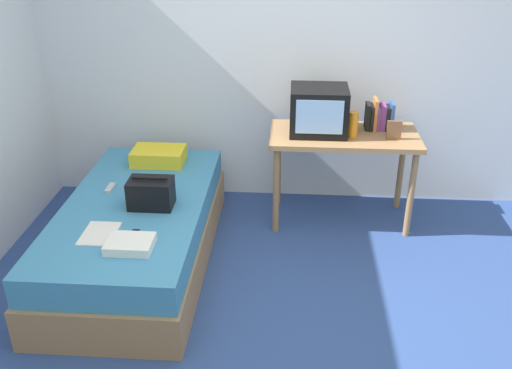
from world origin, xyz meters
TOP-DOWN VIEW (x-y plane):
  - ground_plane at (0.00, 0.00)m, footprint 8.00×8.00m
  - wall_back at (0.00, 2.00)m, footprint 5.20×0.10m
  - bed at (-0.91, 0.78)m, footprint 1.00×2.00m
  - desk at (0.59, 1.53)m, footprint 1.16×0.60m
  - tv at (0.38, 1.54)m, footprint 0.44×0.39m
  - water_bottle at (0.64, 1.46)m, footprint 0.08×0.08m
  - book_row at (0.87, 1.65)m, footprint 0.21×0.17m
  - picture_frame at (0.95, 1.43)m, footprint 0.11×0.02m
  - pillow at (-0.89, 1.46)m, footprint 0.41×0.28m
  - handbag at (-0.77, 0.73)m, footprint 0.30×0.20m
  - magazine at (-1.01, 0.34)m, footprint 0.21×0.29m
  - remote_dark at (-0.78, 0.30)m, footprint 0.04×0.16m
  - remote_silver at (-1.14, 0.96)m, footprint 0.04×0.14m
  - folded_towel at (-0.77, 0.19)m, footprint 0.28×0.22m

SIDE VIEW (x-z plane):
  - ground_plane at x=0.00m, z-range 0.00..0.00m
  - bed at x=-0.91m, z-range 0.00..0.49m
  - magazine at x=-1.01m, z-range 0.49..0.50m
  - remote_dark at x=-0.78m, z-range 0.49..0.51m
  - remote_silver at x=-1.14m, z-range 0.49..0.51m
  - folded_towel at x=-0.77m, z-range 0.49..0.55m
  - pillow at x=-0.89m, z-range 0.49..0.61m
  - handbag at x=-0.77m, z-range 0.48..0.71m
  - desk at x=0.59m, z-range 0.28..1.04m
  - picture_frame at x=0.95m, z-range 0.76..0.91m
  - water_bottle at x=0.64m, z-range 0.76..0.96m
  - book_row at x=0.87m, z-range 0.74..0.99m
  - tv at x=0.38m, z-range 0.76..1.12m
  - wall_back at x=0.00m, z-range 0.00..2.60m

